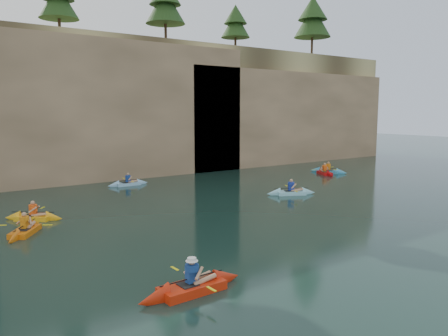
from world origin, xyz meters
TOP-DOWN VIEW (x-y plane):
  - ground at (0.00, 0.00)m, footprint 160.00×160.00m
  - cliff at (0.00, 30.00)m, footprint 70.00×16.00m
  - cliff_slab_center at (2.00, 22.60)m, footprint 24.00×2.40m
  - cliff_slab_east at (22.00, 22.60)m, footprint 26.00×2.40m
  - sea_cave_center at (-4.00, 21.95)m, footprint 3.50×1.00m
  - sea_cave_east at (10.00, 21.95)m, footprint 5.00×1.00m
  - main_kayaker at (-4.31, -0.19)m, footprint 3.69×2.48m
  - kayaker_orange at (-7.18, 9.64)m, footprint 2.46×3.16m
  - kayaker_ltblue_near at (9.12, 9.40)m, footprint 3.30×2.32m
  - kayaker_red_far at (17.97, 14.42)m, footprint 2.21×3.33m
  - kayaker_yellow at (-6.29, 12.12)m, footprint 2.82×2.47m
  - kayaker_ltblue_mid at (1.74, 19.00)m, footprint 3.13×2.34m
  - kayaker_blue_east at (19.05, 14.95)m, footprint 2.28×3.48m

SIDE VIEW (x-z plane):
  - ground at x=0.00m, z-range 0.00..0.00m
  - kayaker_ltblue_mid at x=1.74m, z-range -0.44..0.74m
  - kayaker_blue_east at x=19.05m, z-range -0.46..0.76m
  - kayaker_red_far at x=17.97m, z-range -0.47..0.77m
  - kayaker_yellow at x=-6.29m, z-range -0.47..0.77m
  - kayaker_orange at x=-7.18m, z-range -0.47..0.78m
  - kayaker_ltblue_near at x=9.12m, z-range -0.49..0.81m
  - main_kayaker at x=-4.31m, z-range -0.50..0.86m
  - sea_cave_center at x=-4.00m, z-range 0.00..3.20m
  - sea_cave_east at x=10.00m, z-range 0.00..4.50m
  - cliff_slab_east at x=22.00m, z-range 0.00..9.84m
  - cliff_slab_center at x=2.00m, z-range 0.00..11.40m
  - cliff at x=0.00m, z-range 0.00..12.00m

